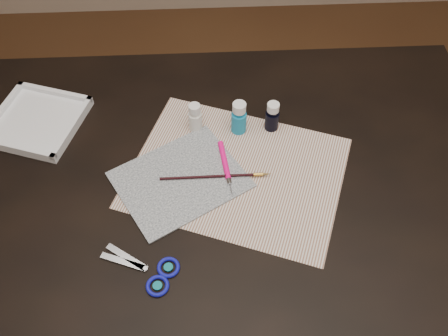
{
  "coord_description": "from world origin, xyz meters",
  "views": [
    {
      "loc": [
        -0.03,
        -0.66,
        1.66
      ],
      "look_at": [
        0.0,
        0.0,
        0.8
      ],
      "focal_mm": 40.0,
      "sensor_mm": 36.0,
      "label": 1
    }
  ],
  "objects_px": {
    "paint_bottle_navy": "(272,116)",
    "scissors": "(137,268)",
    "paint_bottle_white": "(195,117)",
    "paper": "(237,172)",
    "canvas": "(180,180)",
    "paint_bottle_cyan": "(239,118)",
    "palette_tray": "(37,120)"
  },
  "relations": [
    {
      "from": "paint_bottle_white",
      "to": "paint_bottle_navy",
      "type": "relative_size",
      "value": 0.97
    },
    {
      "from": "paper",
      "to": "canvas",
      "type": "relative_size",
      "value": 1.74
    },
    {
      "from": "scissors",
      "to": "palette_tray",
      "type": "distance_m",
      "value": 0.49
    },
    {
      "from": "canvas",
      "to": "paint_bottle_navy",
      "type": "height_order",
      "value": "paint_bottle_navy"
    },
    {
      "from": "paper",
      "to": "palette_tray",
      "type": "distance_m",
      "value": 0.51
    },
    {
      "from": "paper",
      "to": "canvas",
      "type": "bearing_deg",
      "value": -172.69
    },
    {
      "from": "paint_bottle_white",
      "to": "paint_bottle_navy",
      "type": "xyz_separation_m",
      "value": [
        0.18,
        -0.01,
        0.0
      ]
    },
    {
      "from": "paper",
      "to": "scissors",
      "type": "relative_size",
      "value": 2.63
    },
    {
      "from": "scissors",
      "to": "paint_bottle_navy",
      "type": "bearing_deg",
      "value": -108.96
    },
    {
      "from": "canvas",
      "to": "paint_bottle_cyan",
      "type": "height_order",
      "value": "paint_bottle_cyan"
    },
    {
      "from": "paint_bottle_cyan",
      "to": "canvas",
      "type": "bearing_deg",
      "value": -134.11
    },
    {
      "from": "canvas",
      "to": "scissors",
      "type": "xyz_separation_m",
      "value": [
        -0.08,
        -0.22,
        0.0
      ]
    },
    {
      "from": "canvas",
      "to": "paint_bottle_white",
      "type": "xyz_separation_m",
      "value": [
        0.04,
        0.16,
        0.04
      ]
    },
    {
      "from": "canvas",
      "to": "paint_bottle_navy",
      "type": "distance_m",
      "value": 0.27
    },
    {
      "from": "paper",
      "to": "paint_bottle_white",
      "type": "height_order",
      "value": "paint_bottle_white"
    },
    {
      "from": "paint_bottle_cyan",
      "to": "palette_tray",
      "type": "relative_size",
      "value": 0.44
    },
    {
      "from": "canvas",
      "to": "scissors",
      "type": "bearing_deg",
      "value": -111.39
    },
    {
      "from": "paint_bottle_white",
      "to": "paint_bottle_cyan",
      "type": "height_order",
      "value": "paint_bottle_cyan"
    },
    {
      "from": "canvas",
      "to": "paint_bottle_cyan",
      "type": "distance_m",
      "value": 0.21
    },
    {
      "from": "paper",
      "to": "paint_bottle_navy",
      "type": "height_order",
      "value": "paint_bottle_navy"
    },
    {
      "from": "paint_bottle_white",
      "to": "paint_bottle_cyan",
      "type": "relative_size",
      "value": 0.88
    },
    {
      "from": "paper",
      "to": "paint_bottle_navy",
      "type": "distance_m",
      "value": 0.17
    },
    {
      "from": "paint_bottle_navy",
      "to": "scissors",
      "type": "relative_size",
      "value": 0.45
    },
    {
      "from": "paper",
      "to": "paint_bottle_navy",
      "type": "relative_size",
      "value": 5.8
    },
    {
      "from": "paper",
      "to": "palette_tray",
      "type": "bearing_deg",
      "value": 160.0
    },
    {
      "from": "paint_bottle_white",
      "to": "paper",
      "type": "bearing_deg",
      "value": -56.85
    },
    {
      "from": "paint_bottle_white",
      "to": "canvas",
      "type": "bearing_deg",
      "value": -103.36
    },
    {
      "from": "paper",
      "to": "paint_bottle_cyan",
      "type": "bearing_deg",
      "value": 84.51
    },
    {
      "from": "paint_bottle_navy",
      "to": "palette_tray",
      "type": "relative_size",
      "value": 0.39
    },
    {
      "from": "canvas",
      "to": "scissors",
      "type": "height_order",
      "value": "scissors"
    },
    {
      "from": "paint_bottle_white",
      "to": "scissors",
      "type": "bearing_deg",
      "value": -108.09
    },
    {
      "from": "paint_bottle_navy",
      "to": "scissors",
      "type": "bearing_deg",
      "value": -129.97
    }
  ]
}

